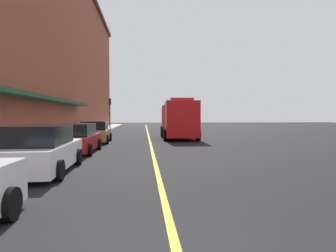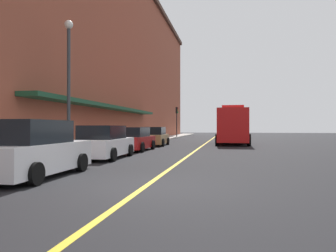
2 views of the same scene
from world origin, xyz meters
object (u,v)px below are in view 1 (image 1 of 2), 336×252
at_px(parked_car_3, 95,132).
at_px(traffic_light_near, 110,108).
at_px(parked_car_1, 41,150).
at_px(parking_meter_0, 75,129).
at_px(parked_car_2, 77,139).
at_px(fire_truck, 178,120).

bearing_deg(parked_car_3, traffic_light_near, 1.83).
height_order(parked_car_1, parking_meter_0, parked_car_1).
distance_m(parked_car_1, traffic_light_near, 31.42).
relative_size(parked_car_3, traffic_light_near, 0.99).
bearing_deg(parked_car_1, parked_car_2, -1.18).
relative_size(parked_car_1, parked_car_2, 1.02).
bearing_deg(fire_truck, traffic_light_near, -153.88).
bearing_deg(parked_car_3, parking_meter_0, 114.85).
bearing_deg(traffic_light_near, parking_meter_0, -90.17).
xyz_separation_m(parked_car_1, parked_car_2, (-0.03, 5.39, -0.04)).
xyz_separation_m(fire_truck, traffic_light_near, (-7.84, 16.70, 1.55)).
relative_size(parked_car_2, parking_meter_0, 3.46).
relative_size(parked_car_3, fire_truck, 0.55).
height_order(fire_truck, traffic_light_near, traffic_light_near).
bearing_deg(parked_car_3, parked_car_2, 178.19).
distance_m(parked_car_3, parking_meter_0, 1.50).
xyz_separation_m(parking_meter_0, traffic_light_near, (0.06, 20.67, 2.10)).
relative_size(parked_car_3, parking_meter_0, 3.21).
bearing_deg(parked_car_2, parked_car_1, -179.16).
height_order(parked_car_2, traffic_light_near, traffic_light_near).
bearing_deg(parking_meter_0, fire_truck, 26.70).
height_order(parked_car_2, parking_meter_0, parked_car_2).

